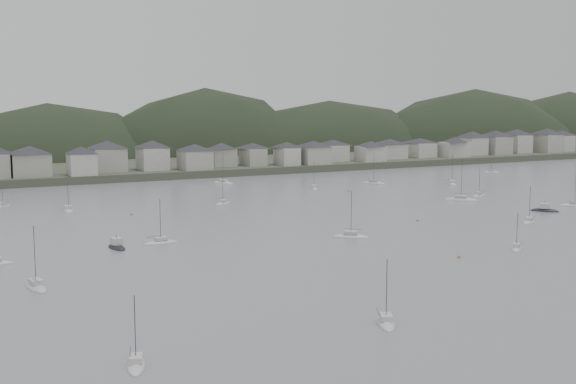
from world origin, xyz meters
TOP-DOWN VIEW (x-y plane):
  - ground at (0.00, 0.00)m, footprint 900.00×900.00m
  - far_shore_land at (0.00, 295.00)m, footprint 900.00×250.00m
  - forested_ridge at (4.83, 269.40)m, footprint 851.55×103.94m
  - waterfront_town at (50.59, 183.34)m, footprint 451.48×28.46m
  - sailboat_lead at (-44.11, 50.07)m, footprint 7.82×2.56m
  - moored_fleet at (-4.54, 74.45)m, footprint 241.94×178.64m
  - motor_launch_near at (66.29, 45.41)m, footprint 6.87×7.89m
  - motor_launch_far at (-53.90, 49.64)m, footprint 3.37×7.70m
  - mooring_buoys at (-2.33, 47.07)m, footprint 125.78×103.15m

SIDE VIEW (x-z plane):
  - forested_ridge at x=4.83m, z-range -62.57..40.00m
  - ground at x=0.00m, z-range 0.00..0.00m
  - mooring_buoys at x=-2.33m, z-range -0.20..0.50m
  - moored_fleet at x=-4.54m, z-range -6.73..7.08m
  - sailboat_lead at x=-44.11m, z-range -5.16..5.51m
  - motor_launch_near at x=66.29m, z-range -1.64..2.22m
  - motor_launch_far at x=-53.90m, z-range -1.60..2.19m
  - far_shore_land at x=0.00m, z-range 0.00..3.00m
  - waterfront_town at x=50.59m, z-range 2.20..15.12m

